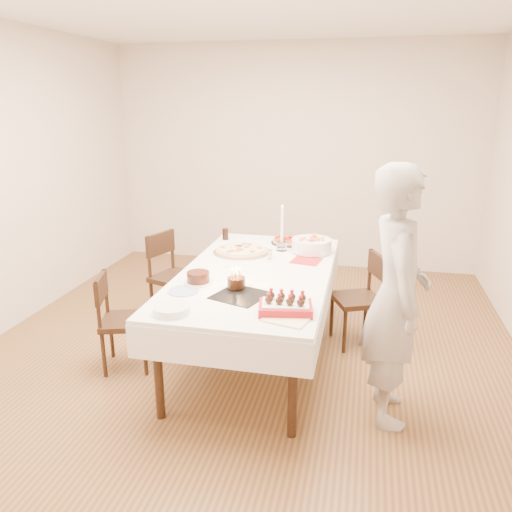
% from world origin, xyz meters
% --- Properties ---
extents(floor, '(5.00, 5.00, 0.00)m').
position_xyz_m(floor, '(0.00, 0.00, 0.00)').
color(floor, brown).
rests_on(floor, ground).
extents(wall_back, '(4.50, 0.04, 2.70)m').
position_xyz_m(wall_back, '(0.00, 2.50, 1.35)').
color(wall_back, beige).
rests_on(wall_back, floor).
extents(wall_front, '(4.50, 0.04, 2.70)m').
position_xyz_m(wall_front, '(0.00, -2.50, 1.35)').
color(wall_front, beige).
rests_on(wall_front, floor).
extents(dining_table, '(1.51, 2.31, 0.75)m').
position_xyz_m(dining_table, '(0.09, -0.07, 0.38)').
color(dining_table, white).
rests_on(dining_table, floor).
extents(chair_right_savory, '(0.54, 0.54, 0.80)m').
position_xyz_m(chair_right_savory, '(0.88, 0.38, 0.40)').
color(chair_right_savory, '#331B11').
rests_on(chair_right_savory, floor).
extents(chair_left_savory, '(0.55, 0.55, 0.85)m').
position_xyz_m(chair_left_savory, '(-0.81, 0.49, 0.42)').
color(chair_left_savory, '#331B11').
rests_on(chair_left_savory, floor).
extents(chair_left_dessert, '(0.50, 0.50, 0.77)m').
position_xyz_m(chair_left_dessert, '(-0.87, -0.43, 0.39)').
color(chair_left_dessert, '#331B11').
rests_on(chair_left_dessert, floor).
extents(person, '(0.47, 0.66, 1.68)m').
position_xyz_m(person, '(1.12, -0.63, 0.84)').
color(person, '#BAB4AF').
rests_on(person, floor).
extents(pizza_white, '(0.63, 0.63, 0.04)m').
position_xyz_m(pizza_white, '(-0.13, 0.38, 0.77)').
color(pizza_white, beige).
rests_on(pizza_white, dining_table).
extents(pizza_pepperoni, '(0.33, 0.33, 0.04)m').
position_xyz_m(pizza_pepperoni, '(0.21, 0.77, 0.77)').
color(pizza_pepperoni, red).
rests_on(pizza_pepperoni, dining_table).
extents(red_placemat, '(0.27, 0.27, 0.01)m').
position_xyz_m(red_placemat, '(0.45, 0.27, 0.75)').
color(red_placemat, '#B21E1E').
rests_on(red_placemat, dining_table).
extents(pasta_bowl, '(0.36, 0.36, 0.11)m').
position_xyz_m(pasta_bowl, '(0.46, 0.53, 0.81)').
color(pasta_bowl, white).
rests_on(pasta_bowl, dining_table).
extents(taper_candle, '(0.10, 0.10, 0.42)m').
position_xyz_m(taper_candle, '(0.19, 0.53, 0.96)').
color(taper_candle, white).
rests_on(taper_candle, dining_table).
extents(shaker_pair, '(0.08, 0.08, 0.08)m').
position_xyz_m(shaker_pair, '(0.14, 0.23, 0.79)').
color(shaker_pair, white).
rests_on(shaker_pair, dining_table).
extents(cola_glass, '(0.07, 0.07, 0.11)m').
position_xyz_m(cola_glass, '(-0.39, 0.77, 0.80)').
color(cola_glass, black).
rests_on(cola_glass, dining_table).
extents(layer_cake, '(0.22, 0.22, 0.09)m').
position_xyz_m(layer_cake, '(-0.26, -0.43, 0.79)').
color(layer_cake, '#33160C').
rests_on(layer_cake, dining_table).
extents(cake_board, '(0.42, 0.42, 0.01)m').
position_xyz_m(cake_board, '(0.10, -0.60, 0.75)').
color(cake_board, black).
rests_on(cake_board, dining_table).
extents(birthday_cake, '(0.17, 0.17, 0.14)m').
position_xyz_m(birthday_cake, '(0.04, -0.48, 0.83)').
color(birthday_cake, '#321C0D').
rests_on(birthday_cake, dining_table).
extents(strawberry_box, '(0.37, 0.27, 0.08)m').
position_xyz_m(strawberry_box, '(0.45, -0.81, 0.79)').
color(strawberry_box, '#A01219').
rests_on(strawberry_box, dining_table).
extents(box_lid, '(0.30, 0.24, 0.02)m').
position_xyz_m(box_lid, '(0.47, -0.93, 0.75)').
color(box_lid, beige).
rests_on(box_lid, dining_table).
extents(plate_stack, '(0.24, 0.24, 0.05)m').
position_xyz_m(plate_stack, '(-0.25, -0.97, 0.77)').
color(plate_stack, white).
rests_on(plate_stack, dining_table).
extents(china_plate, '(0.26, 0.26, 0.01)m').
position_xyz_m(china_plate, '(-0.31, -0.61, 0.75)').
color(china_plate, white).
rests_on(china_plate, dining_table).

